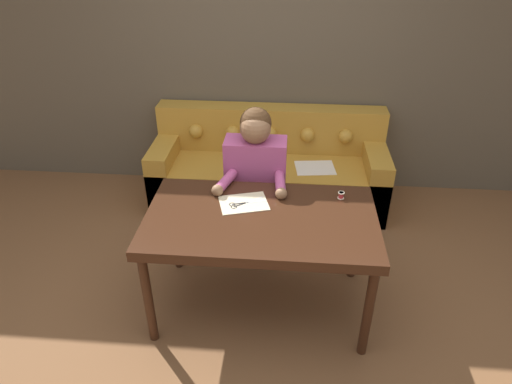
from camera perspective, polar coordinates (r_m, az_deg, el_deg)
name	(u,v)px	position (r m, az deg, el deg)	size (l,w,h in m)	color
ground_plane	(244,315)	(3.30, -1.55, -15.17)	(16.00, 16.00, 0.00)	brown
wall_back	(264,55)	(4.32, 1.00, 16.78)	(8.00, 0.06, 2.60)	brown
dining_table	(261,226)	(2.93, 0.61, -4.24)	(1.47, 0.85, 0.76)	#381E11
couch	(269,170)	(4.32, 1.61, 2.71)	(2.13, 0.77, 0.87)	#B7842D
person	(255,183)	(3.44, -0.07, 1.08)	(0.51, 0.55, 1.25)	#33281E
pattern_paper_main	(244,203)	(3.01, -1.55, -1.38)	(0.36, 0.31, 0.00)	beige
scissors	(241,204)	(3.00, -1.84, -1.51)	(0.24, 0.17, 0.01)	silver
thread_spool	(341,195)	(3.10, 10.58, -0.40)	(0.04, 0.04, 0.05)	red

